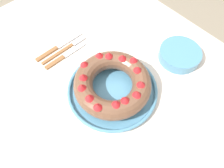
{
  "coord_description": "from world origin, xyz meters",
  "views": [
    {
      "loc": [
        0.29,
        -0.26,
        1.43
      ],
      "look_at": [
        0.01,
        -0.0,
        0.8
      ],
      "focal_mm": 35.0,
      "sensor_mm": 36.0,
      "label": 1
    }
  ],
  "objects_px": {
    "cake_knife": "(63,57)",
    "side_bowl": "(180,55)",
    "bundt_cake": "(112,84)",
    "fork": "(67,48)",
    "serving_knife": "(56,48)",
    "serving_dish": "(112,90)"
  },
  "relations": [
    {
      "from": "cake_knife",
      "to": "side_bowl",
      "type": "relative_size",
      "value": 1.19
    },
    {
      "from": "fork",
      "to": "side_bowl",
      "type": "relative_size",
      "value": 1.28
    },
    {
      "from": "bundt_cake",
      "to": "side_bowl",
      "type": "relative_size",
      "value": 1.64
    },
    {
      "from": "serving_dish",
      "to": "side_bowl",
      "type": "relative_size",
      "value": 1.99
    },
    {
      "from": "bundt_cake",
      "to": "serving_knife",
      "type": "xyz_separation_m",
      "value": [
        -0.3,
        -0.03,
        -0.06
      ]
    },
    {
      "from": "bundt_cake",
      "to": "cake_knife",
      "type": "distance_m",
      "value": 0.26
    },
    {
      "from": "fork",
      "to": "side_bowl",
      "type": "distance_m",
      "value": 0.45
    },
    {
      "from": "serving_dish",
      "to": "side_bowl",
      "type": "height_order",
      "value": "side_bowl"
    },
    {
      "from": "cake_knife",
      "to": "fork",
      "type": "bearing_deg",
      "value": 127.9
    },
    {
      "from": "serving_dish",
      "to": "cake_knife",
      "type": "bearing_deg",
      "value": -171.47
    },
    {
      "from": "serving_dish",
      "to": "cake_knife",
      "type": "relative_size",
      "value": 1.68
    },
    {
      "from": "serving_knife",
      "to": "side_bowl",
      "type": "distance_m",
      "value": 0.49
    },
    {
      "from": "fork",
      "to": "side_bowl",
      "type": "height_order",
      "value": "side_bowl"
    },
    {
      "from": "fork",
      "to": "cake_knife",
      "type": "relative_size",
      "value": 1.08
    },
    {
      "from": "serving_dish",
      "to": "cake_knife",
      "type": "height_order",
      "value": "serving_dish"
    },
    {
      "from": "cake_knife",
      "to": "side_bowl",
      "type": "height_order",
      "value": "side_bowl"
    },
    {
      "from": "fork",
      "to": "side_bowl",
      "type": "xyz_separation_m",
      "value": [
        0.34,
        0.3,
        0.02
      ]
    },
    {
      "from": "bundt_cake",
      "to": "cake_knife",
      "type": "xyz_separation_m",
      "value": [
        -0.25,
        -0.04,
        -0.06
      ]
    },
    {
      "from": "bundt_cake",
      "to": "cake_knife",
      "type": "bearing_deg",
      "value": -171.49
    },
    {
      "from": "fork",
      "to": "cake_knife",
      "type": "distance_m",
      "value": 0.05
    },
    {
      "from": "cake_knife",
      "to": "serving_knife",
      "type": "bearing_deg",
      "value": 175.29
    },
    {
      "from": "serving_dish",
      "to": "side_bowl",
      "type": "bearing_deg",
      "value": 77.95
    }
  ]
}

